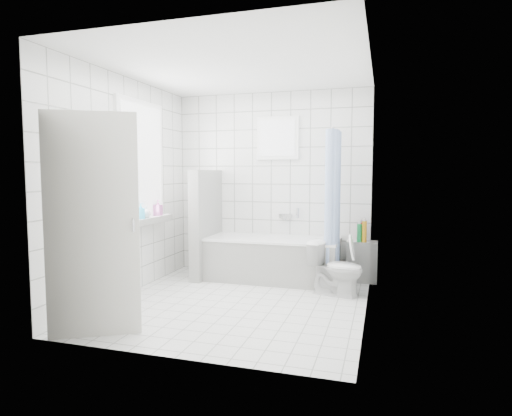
% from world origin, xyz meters
% --- Properties ---
extents(ground, '(3.00, 3.00, 0.00)m').
position_xyz_m(ground, '(0.00, 0.00, 0.00)').
color(ground, white).
rests_on(ground, ground).
extents(ceiling, '(3.00, 3.00, 0.00)m').
position_xyz_m(ceiling, '(0.00, 0.00, 2.60)').
color(ceiling, white).
rests_on(ceiling, ground).
extents(wall_back, '(2.80, 0.02, 2.60)m').
position_xyz_m(wall_back, '(0.00, 1.50, 1.30)').
color(wall_back, white).
rests_on(wall_back, ground).
extents(wall_front, '(2.80, 0.02, 2.60)m').
position_xyz_m(wall_front, '(0.00, -1.50, 1.30)').
color(wall_front, white).
rests_on(wall_front, ground).
extents(wall_left, '(0.02, 3.00, 2.60)m').
position_xyz_m(wall_left, '(-1.40, 0.00, 1.30)').
color(wall_left, white).
rests_on(wall_left, ground).
extents(wall_right, '(0.02, 3.00, 2.60)m').
position_xyz_m(wall_right, '(1.40, 0.00, 1.30)').
color(wall_right, white).
rests_on(wall_right, ground).
extents(window_left, '(0.01, 0.90, 1.40)m').
position_xyz_m(window_left, '(-1.35, 0.30, 1.60)').
color(window_left, white).
rests_on(window_left, wall_left).
extents(window_back, '(0.50, 0.01, 0.50)m').
position_xyz_m(window_back, '(0.10, 1.46, 1.95)').
color(window_back, white).
rests_on(window_back, wall_back).
extents(window_sill, '(0.18, 1.02, 0.08)m').
position_xyz_m(window_sill, '(-1.31, 0.30, 0.86)').
color(window_sill, white).
rests_on(window_sill, wall_left).
extents(door, '(0.72, 0.42, 2.00)m').
position_xyz_m(door, '(-0.90, -1.29, 1.00)').
color(door, silver).
rests_on(door, ground).
extents(bathtub, '(1.78, 0.77, 0.58)m').
position_xyz_m(bathtub, '(0.12, 1.12, 0.29)').
color(bathtub, white).
rests_on(bathtub, ground).
extents(partition_wall, '(0.15, 0.85, 1.50)m').
position_xyz_m(partition_wall, '(-0.83, 1.07, 0.75)').
color(partition_wall, white).
rests_on(partition_wall, ground).
extents(tiled_ledge, '(0.40, 0.24, 0.55)m').
position_xyz_m(tiled_ledge, '(1.30, 1.38, 0.28)').
color(tiled_ledge, white).
rests_on(tiled_ledge, ground).
extents(toilet, '(0.69, 0.49, 0.65)m').
position_xyz_m(toilet, '(1.03, 0.65, 0.32)').
color(toilet, white).
rests_on(toilet, ground).
extents(curtain_rod, '(0.02, 0.80, 0.02)m').
position_xyz_m(curtain_rod, '(0.95, 1.10, 2.00)').
color(curtain_rod, silver).
rests_on(curtain_rod, wall_back).
extents(shower_curtain, '(0.14, 0.48, 1.78)m').
position_xyz_m(shower_curtain, '(0.95, 0.97, 1.10)').
color(shower_curtain, '#436EC5').
rests_on(shower_curtain, curtain_rod).
extents(tub_faucet, '(0.18, 0.06, 0.06)m').
position_xyz_m(tub_faucet, '(0.22, 1.46, 0.85)').
color(tub_faucet, silver).
rests_on(tub_faucet, wall_back).
extents(sill_bottles, '(0.16, 0.75, 0.32)m').
position_xyz_m(sill_bottles, '(-1.30, 0.15, 1.03)').
color(sill_bottles, silver).
rests_on(sill_bottles, window_sill).
extents(ledge_bottles, '(0.13, 0.17, 0.28)m').
position_xyz_m(ledge_bottles, '(1.29, 1.35, 0.68)').
color(ledge_bottles, '#152CAD').
rests_on(ledge_bottles, tiled_ledge).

